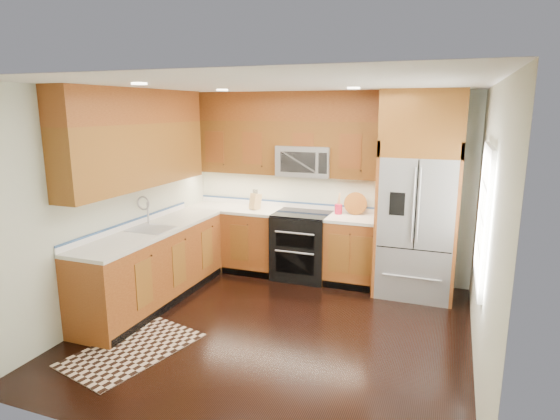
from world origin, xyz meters
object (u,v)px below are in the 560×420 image
at_px(refrigerator, 419,195).
at_px(utensil_crock, 338,207).
at_px(rug, 133,349).
at_px(range, 302,246).
at_px(knife_block, 255,201).

distance_m(refrigerator, utensil_crock, 1.11).
bearing_deg(utensil_crock, rug, -117.86).
distance_m(range, utensil_crock, 0.76).
height_order(refrigerator, rug, refrigerator).
bearing_deg(refrigerator, range, 178.60).
relative_size(refrigerator, utensil_crock, 8.84).
xyz_separation_m(range, rug, (-0.95, -2.57, -0.46)).
relative_size(rug, knife_block, 4.47).
height_order(rug, utensil_crock, utensil_crock).
bearing_deg(knife_block, refrigerator, -1.63).
relative_size(range, refrigerator, 0.36).
distance_m(rug, knife_block, 2.81).
relative_size(rug, utensil_crock, 4.42).
relative_size(knife_block, utensil_crock, 0.99).
relative_size(refrigerator, rug, 2.00).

